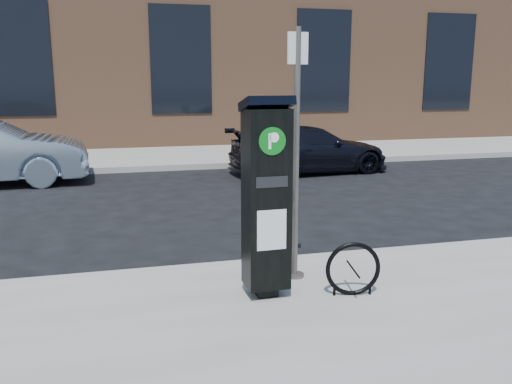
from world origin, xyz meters
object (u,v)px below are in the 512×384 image
object	(u,v)px
parking_kiosk	(266,196)
sign_pole	(296,158)
bike_rack	(353,269)
car_dark	(309,149)

from	to	relation	value
parking_kiosk	sign_pole	distance (m)	0.71
bike_rack	car_dark	bearing A→B (deg)	83.13
parking_kiosk	car_dark	world-z (taller)	parking_kiosk
sign_pole	parking_kiosk	bearing A→B (deg)	-149.37
car_dark	bike_rack	bearing A→B (deg)	157.96
parking_kiosk	sign_pole	size ratio (longest dim) A/B	0.75
parking_kiosk	sign_pole	bearing A→B (deg)	41.52
sign_pole	bike_rack	size ratio (longest dim) A/B	4.76
bike_rack	car_dark	world-z (taller)	car_dark
parking_kiosk	bike_rack	world-z (taller)	parking_kiosk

